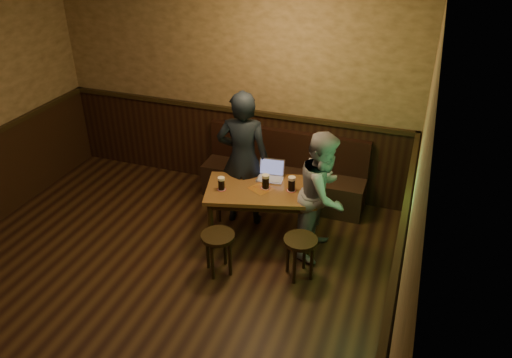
{
  "coord_description": "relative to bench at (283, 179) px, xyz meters",
  "views": [
    {
      "loc": [
        2.43,
        -2.94,
        3.64
      ],
      "look_at": [
        0.8,
        1.71,
        0.86
      ],
      "focal_mm": 35.0,
      "sensor_mm": 36.0,
      "label": 1
    }
  ],
  "objects": [
    {
      "name": "bench",
      "position": [
        0.0,
        0.0,
        0.0
      ],
      "size": [
        2.2,
        0.5,
        0.95
      ],
      "color": "black",
      "rests_on": "ground"
    },
    {
      "name": "room",
      "position": [
        -0.83,
        -2.53,
        0.89
      ],
      "size": [
        5.04,
        6.04,
        2.84
      ],
      "color": "black",
      "rests_on": "ground"
    },
    {
      "name": "pint_mid",
      "position": [
        0.04,
        -0.92,
        0.46
      ],
      "size": [
        0.11,
        0.11,
        0.18
      ],
      "color": "maroon",
      "rests_on": "pub_table"
    },
    {
      "name": "pint_left",
      "position": [
        -0.43,
        -1.12,
        0.45
      ],
      "size": [
        0.1,
        0.1,
        0.16
      ],
      "color": "maroon",
      "rests_on": "pub_table"
    },
    {
      "name": "menu",
      "position": [
        0.61,
        -0.99,
        0.37
      ],
      "size": [
        0.24,
        0.19,
        0.0
      ],
      "primitive_type": "cube",
      "rotation": [
        0.0,
        0.0,
        -0.19
      ],
      "color": "silver",
      "rests_on": "pub_table"
    },
    {
      "name": "pub_table",
      "position": [
        -0.0,
        -0.94,
        0.28
      ],
      "size": [
        1.42,
        1.04,
        0.69
      ],
      "rotation": [
        0.0,
        0.0,
        0.26
      ],
      "color": "brown",
      "rests_on": "ground"
    },
    {
      "name": "stool_right",
      "position": [
        0.63,
        -1.49,
        0.08
      ],
      "size": [
        0.41,
        0.41,
        0.5
      ],
      "rotation": [
        0.0,
        0.0,
        -0.13
      ],
      "color": "black",
      "rests_on": "ground"
    },
    {
      "name": "pint_right",
      "position": [
        0.34,
        -0.87,
        0.46
      ],
      "size": [
        0.11,
        0.11,
        0.18
      ],
      "color": "maroon",
      "rests_on": "pub_table"
    },
    {
      "name": "person_grey",
      "position": [
        0.73,
        -0.95,
        0.44
      ],
      "size": [
        0.65,
        0.79,
        1.5
      ],
      "primitive_type": "imported",
      "rotation": [
        0.0,
        0.0,
        1.46
      ],
      "color": "gray",
      "rests_on": "ground"
    },
    {
      "name": "stool_left",
      "position": [
        -0.23,
        -1.72,
        0.09
      ],
      "size": [
        0.41,
        0.41,
        0.5
      ],
      "rotation": [
        0.0,
        0.0,
        -0.11
      ],
      "color": "black",
      "rests_on": "ground"
    },
    {
      "name": "laptop",
      "position": [
        0.03,
        -0.66,
        0.43
      ],
      "size": [
        0.33,
        0.28,
        0.22
      ],
      "rotation": [
        0.0,
        0.0,
        0.1
      ],
      "color": "silver",
      "rests_on": "pub_table"
    },
    {
      "name": "person_suit",
      "position": [
        -0.33,
        -0.65,
        0.56
      ],
      "size": [
        0.7,
        0.53,
        1.74
      ],
      "primitive_type": "imported",
      "rotation": [
        0.0,
        0.0,
        3.34
      ],
      "color": "black",
      "rests_on": "ground"
    }
  ]
}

